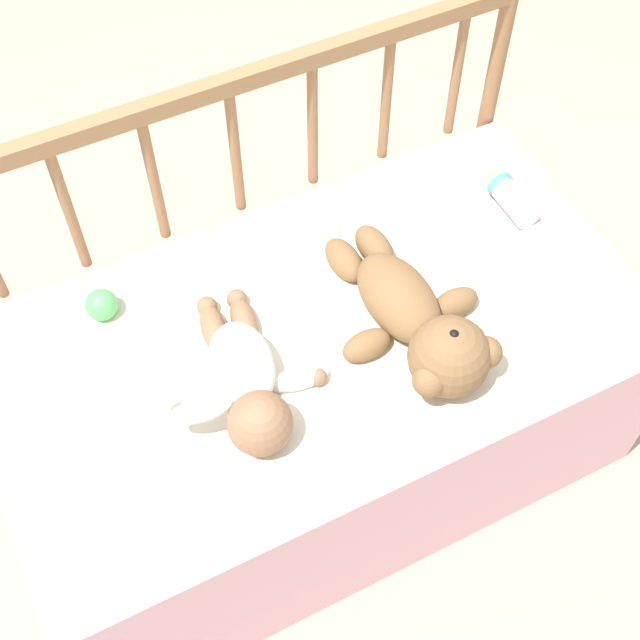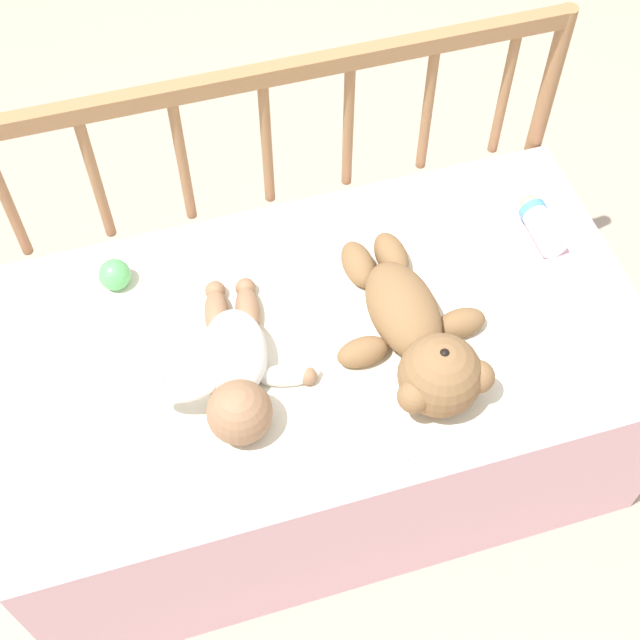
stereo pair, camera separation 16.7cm
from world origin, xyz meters
The scene contains 8 objects.
ground_plane centered at (0.00, 0.00, 0.00)m, with size 12.00×12.00×0.00m, color tan.
crib_mattress centered at (0.00, 0.00, 0.24)m, with size 1.28×0.70×0.48m.
crib_rail centered at (0.00, 0.37, 0.59)m, with size 1.28×0.04×0.84m.
blanket centered at (0.01, -0.02, 0.49)m, with size 0.84×0.55×0.01m.
teddy_bear centered at (0.16, -0.10, 0.55)m, with size 0.30×0.45×0.16m.
baby centered at (-0.17, -0.06, 0.53)m, with size 0.32×0.38×0.12m.
toy_ball centered at (-0.35, 0.23, 0.52)m, with size 0.06×0.06×0.06m.
baby_bottle centered at (0.52, 0.12, 0.51)m, with size 0.06×0.15×0.06m.
Camera 1 is at (-0.43, -0.86, 1.92)m, focal length 50.00 mm.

